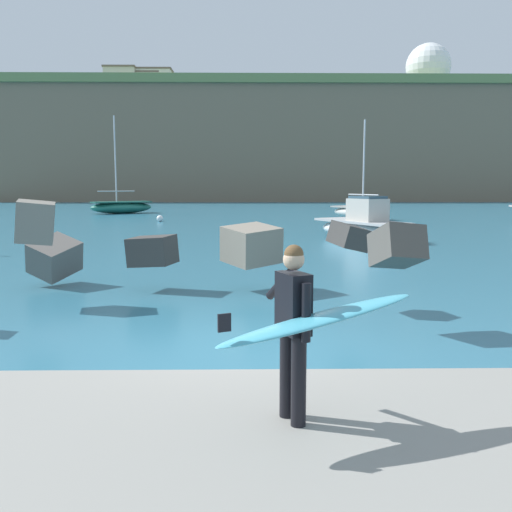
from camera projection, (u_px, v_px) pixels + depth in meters
ground_plane at (238, 347)px, 8.91m from camera, size 400.00×400.00×0.00m
walkway_path at (230, 465)px, 4.93m from camera, size 48.00×4.40×0.24m
surfer_with_board at (302, 322)px, 5.36m from camera, size 2.06×1.47×1.78m
boat_near_left at (359, 212)px, 40.94m from camera, size 4.04×5.36×7.12m
boat_near_centre at (121, 207)px, 48.10m from camera, size 5.69×4.48×8.28m
boat_mid_left at (362, 226)px, 25.39m from camera, size 4.22×5.71×2.03m
mooring_buoy_inner at (45, 214)px, 43.15m from camera, size 0.44×0.44×0.44m
mooring_buoy_middle at (160, 218)px, 37.84m from camera, size 0.44×0.44×0.44m
headland_bluff at (258, 148)px, 96.44m from camera, size 87.27×42.69×17.22m
radar_dome at (428, 69)px, 101.97m from camera, size 8.10×8.10×10.75m
station_building_west at (152, 86)px, 100.88m from camera, size 7.55×4.30×5.84m
station_building_central at (123, 86)px, 101.35m from camera, size 5.74×7.73×5.95m
station_building_east at (146, 88)px, 101.50m from camera, size 5.62×5.44×5.24m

